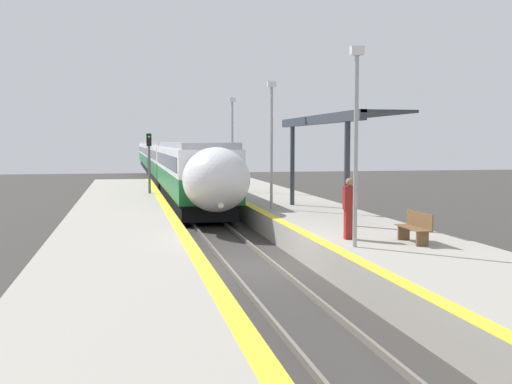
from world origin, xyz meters
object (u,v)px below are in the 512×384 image
(railway_signal, at_px, (149,163))
(lamppost_far, at_px, (232,138))
(lamppost_near, at_px, (356,133))
(lamppost_mid, at_px, (272,136))
(platform_bench, at_px, (416,226))
(person_waiting, at_px, (349,207))
(train, at_px, (163,158))

(railway_signal, bearing_deg, lamppost_far, 9.23)
(lamppost_near, bearing_deg, lamppost_mid, 90.00)
(platform_bench, height_order, railway_signal, railway_signal)
(platform_bench, xyz_separation_m, lamppost_mid, (-1.96, 9.97, 2.65))
(lamppost_far, bearing_deg, railway_signal, -170.77)
(lamppost_mid, bearing_deg, railway_signal, 117.07)
(person_waiting, height_order, lamppost_far, lamppost_far)
(railway_signal, relative_size, lamppost_far, 0.78)
(lamppost_mid, height_order, lamppost_far, same)
(person_waiting, xyz_separation_m, railway_signal, (-5.19, 18.44, 0.76))
(train, relative_size, lamppost_near, 14.69)
(person_waiting, height_order, lamppost_mid, lamppost_mid)
(platform_bench, xyz_separation_m, railway_signal, (-6.82, 19.47, 1.24))
(person_waiting, relative_size, railway_signal, 0.43)
(platform_bench, xyz_separation_m, person_waiting, (-1.63, 1.03, 0.48))
(platform_bench, xyz_separation_m, lamppost_far, (-1.96, 20.26, 2.65))
(railway_signal, xyz_separation_m, lamppost_near, (4.86, -19.80, 1.41))
(platform_bench, distance_m, person_waiting, 1.99)
(platform_bench, relative_size, lamppost_mid, 0.30)
(railway_signal, bearing_deg, train, 85.24)
(person_waiting, bearing_deg, lamppost_near, -103.54)
(lamppost_mid, bearing_deg, lamppost_far, 90.00)
(platform_bench, relative_size, person_waiting, 0.89)
(train, relative_size, lamppost_mid, 14.69)
(railway_signal, bearing_deg, person_waiting, -74.29)
(train, height_order, platform_bench, train)
(lamppost_far, bearing_deg, platform_bench, -84.48)
(lamppost_mid, xyz_separation_m, lamppost_far, (0.00, 10.30, 0.00))
(platform_bench, bearing_deg, lamppost_far, 95.52)
(train, relative_size, railway_signal, 18.92)
(train, xyz_separation_m, railway_signal, (-2.34, -28.16, 0.46))
(platform_bench, height_order, lamppost_mid, lamppost_mid)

